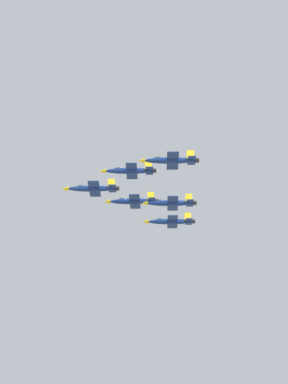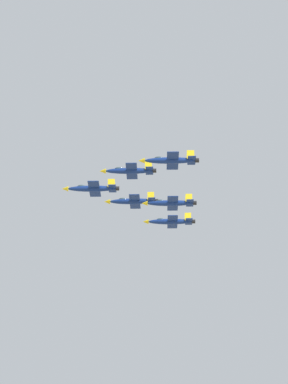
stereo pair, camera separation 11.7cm
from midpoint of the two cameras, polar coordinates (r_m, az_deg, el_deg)
jet_lead at (r=245.00m, az=-4.00°, el=0.28°), size 18.97×11.52×3.99m
jet_left_wingman at (r=234.63m, az=-1.13°, el=1.65°), size 17.98×10.91×3.78m
jet_right_wingman at (r=254.03m, az=-0.88°, el=-0.70°), size 18.59×11.24×3.92m
jet_left_outer at (r=223.55m, az=2.02°, el=2.45°), size 18.32×11.13×3.85m
jet_right_outer at (r=262.47m, az=2.04°, el=-2.27°), size 18.50×11.24×3.89m
jet_slot_rear at (r=241.28m, az=2.04°, el=-0.84°), size 17.88×10.85×3.76m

